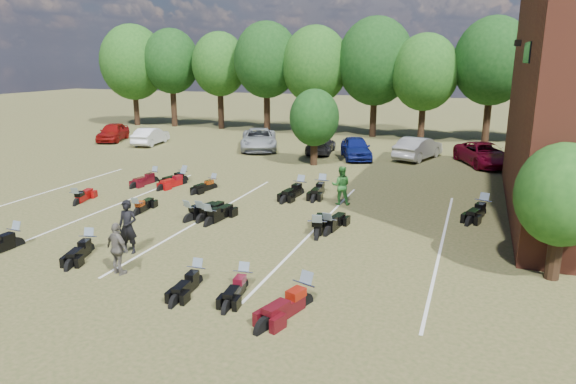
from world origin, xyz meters
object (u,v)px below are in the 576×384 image
at_px(car_4, 356,148).
at_px(person_green, 341,185).
at_px(person_grey, 118,249).
at_px(motorcycle_3, 90,252).
at_px(car_0, 113,132).
at_px(person_black, 128,227).
at_px(motorcycle_7, 77,205).
at_px(motorcycle_14, 154,182).

height_order(car_4, person_green, person_green).
height_order(person_green, person_grey, person_green).
bearing_deg(person_green, motorcycle_3, 39.72).
bearing_deg(car_4, car_0, 156.66).
xyz_separation_m(person_black, motorcycle_7, (-6.29, 4.33, -0.98)).
relative_size(person_black, motorcycle_14, 0.88).
relative_size(motorcycle_3, motorcycle_14, 0.97).
bearing_deg(car_0, person_green, -48.06).
bearing_deg(motorcycle_3, motorcycle_7, 118.42).
distance_m(person_green, motorcycle_3, 11.58).
distance_m(motorcycle_3, motorcycle_14, 10.81).
xyz_separation_m(car_4, person_grey, (-2.68, -22.12, 0.11)).
xyz_separation_m(car_0, motorcycle_3, (16.08, -21.49, -0.75)).
xyz_separation_m(car_0, person_green, (23.04, -12.28, 0.18)).
xyz_separation_m(person_grey, motorcycle_7, (-7.17, 6.02, -0.87)).
bearing_deg(motorcycle_14, person_grey, -52.86).
height_order(person_grey, motorcycle_14, person_grey).
height_order(person_black, motorcycle_7, person_black).
bearing_deg(motorcycle_7, person_black, 130.17).
xyz_separation_m(car_4, motorcycle_3, (-4.99, -20.86, -0.76)).
distance_m(person_black, motorcycle_3, 1.79).
relative_size(person_green, person_grey, 1.07).
bearing_deg(person_green, motorcycle_14, -17.29).
bearing_deg(person_grey, person_black, -45.95).
distance_m(car_0, person_black, 27.39).
bearing_deg(person_grey, motorcycle_3, -11.99).
bearing_deg(person_green, person_black, 44.61).
relative_size(car_4, motorcycle_7, 2.09).
relative_size(person_grey, motorcycle_7, 0.81).
xyz_separation_m(car_0, motorcycle_7, (11.22, -16.74, -0.75)).
height_order(person_black, motorcycle_14, person_black).
bearing_deg(person_black, person_green, 52.46).
height_order(car_4, motorcycle_3, car_4).
bearing_deg(motorcycle_3, car_0, 109.60).
bearing_deg(person_green, car_0, -41.29).
bearing_deg(person_black, motorcycle_14, 114.68).
distance_m(car_0, person_green, 26.11).
height_order(car_4, motorcycle_14, car_4).
bearing_deg(motorcycle_14, car_4, 57.55).
bearing_deg(person_grey, car_0, -34.37).
distance_m(person_black, motorcycle_14, 11.10).
height_order(car_0, person_grey, person_grey).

